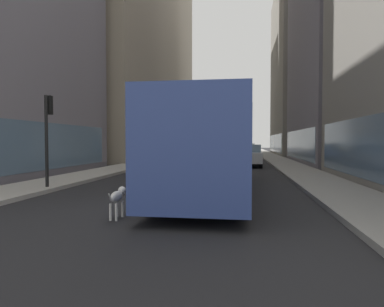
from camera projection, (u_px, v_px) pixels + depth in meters
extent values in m
plane|color=#232326|center=(224.00, 156.00, 43.82)|extent=(120.00, 120.00, 0.00)
cube|color=#ADA89E|center=(180.00, 155.00, 44.65)|extent=(2.40, 110.00, 0.15)
cube|color=gray|center=(269.00, 156.00, 42.99)|extent=(2.40, 110.00, 0.15)
cube|color=slate|center=(26.00, 147.00, 15.62)|extent=(0.08, 16.96, 2.40)
cube|color=slate|center=(160.00, 144.00, 37.58)|extent=(0.08, 20.62, 2.40)
cube|color=#A0937F|center=(158.00, 51.00, 57.52)|extent=(9.62, 14.69, 34.38)
cube|color=slate|center=(186.00, 143.00, 57.37)|extent=(0.08, 13.22, 2.40)
cube|color=slate|center=(374.00, 148.00, 12.13)|extent=(0.08, 14.45, 2.40)
cube|color=slate|center=(299.00, 144.00, 28.70)|extent=(0.08, 13.52, 2.40)
cube|color=gray|center=(314.00, 70.00, 45.88)|extent=(10.16, 17.31, 22.91)
cube|color=slate|center=(275.00, 143.00, 46.95)|extent=(0.08, 15.58, 2.40)
cube|color=#33478C|center=(212.00, 146.00, 12.46)|extent=(2.55, 11.50, 2.75)
cube|color=slate|center=(212.00, 132.00, 12.44)|extent=(2.57, 11.04, 0.90)
cube|color=black|center=(221.00, 166.00, 18.13)|extent=(2.55, 0.16, 0.44)
cylinder|color=black|center=(195.00, 170.00, 16.17)|extent=(0.30, 1.00, 1.00)
cylinder|color=black|center=(243.00, 170.00, 15.85)|extent=(0.30, 1.00, 1.00)
cylinder|color=black|center=(153.00, 195.00, 8.56)|extent=(0.30, 1.00, 1.00)
cylinder|color=black|center=(244.00, 197.00, 8.23)|extent=(0.30, 1.00, 1.00)
cube|color=silver|center=(193.00, 129.00, 17.73)|extent=(0.08, 0.24, 0.40)
cube|color=yellow|center=(211.00, 149.00, 56.15)|extent=(1.91, 4.63, 0.75)
cube|color=slate|center=(211.00, 145.00, 55.90)|extent=(1.75, 2.09, 0.55)
cylinder|color=black|center=(207.00, 150.00, 58.17)|extent=(0.22, 0.64, 0.64)
cylinder|color=black|center=(217.00, 151.00, 57.92)|extent=(0.22, 0.64, 0.64)
cylinder|color=black|center=(204.00, 151.00, 54.41)|extent=(0.22, 0.64, 0.64)
cylinder|color=black|center=(215.00, 151.00, 54.16)|extent=(0.22, 0.64, 0.64)
cube|color=black|center=(233.00, 151.00, 42.28)|extent=(1.88, 4.13, 0.75)
cube|color=slate|center=(233.00, 146.00, 42.05)|extent=(1.73, 1.86, 0.55)
cylinder|color=black|center=(227.00, 153.00, 44.04)|extent=(0.22, 0.64, 0.64)
cylinder|color=black|center=(240.00, 153.00, 43.80)|extent=(0.22, 0.64, 0.64)
cylinder|color=black|center=(226.00, 154.00, 40.78)|extent=(0.22, 0.64, 0.64)
cylinder|color=black|center=(240.00, 154.00, 40.54)|extent=(0.22, 0.64, 0.64)
cube|color=#4C6BB7|center=(247.00, 152.00, 37.62)|extent=(1.80, 4.06, 0.75)
cube|color=slate|center=(247.00, 146.00, 37.40)|extent=(1.66, 1.83, 0.55)
cylinder|color=black|center=(240.00, 155.00, 39.35)|extent=(0.22, 0.64, 0.64)
cylinder|color=black|center=(253.00, 155.00, 39.12)|extent=(0.22, 0.64, 0.64)
cylinder|color=black|center=(239.00, 156.00, 36.15)|extent=(0.22, 0.64, 0.64)
cylinder|color=black|center=(254.00, 156.00, 35.92)|extent=(0.22, 0.64, 0.64)
cube|color=slate|center=(209.00, 152.00, 36.10)|extent=(1.88, 4.31, 0.75)
cube|color=slate|center=(209.00, 146.00, 35.87)|extent=(1.73, 1.94, 0.55)
cylinder|color=black|center=(203.00, 155.00, 37.96)|extent=(0.22, 0.64, 0.64)
cylinder|color=black|center=(218.00, 155.00, 37.72)|extent=(0.22, 0.64, 0.64)
cylinder|color=black|center=(199.00, 157.00, 34.52)|extent=(0.22, 0.64, 0.64)
cylinder|color=black|center=(215.00, 157.00, 34.28)|extent=(0.22, 0.64, 0.64)
cube|color=#B7BABF|center=(249.00, 157.00, 25.21)|extent=(1.75, 4.51, 0.75)
cube|color=slate|center=(249.00, 148.00, 24.96)|extent=(1.61, 2.03, 0.55)
cylinder|color=black|center=(239.00, 161.00, 27.15)|extent=(0.22, 0.64, 0.64)
cylinder|color=black|center=(258.00, 161.00, 26.93)|extent=(0.22, 0.64, 0.64)
cylinder|color=black|center=(238.00, 164.00, 23.51)|extent=(0.22, 0.64, 0.64)
cylinder|color=black|center=(261.00, 164.00, 23.29)|extent=(0.22, 0.64, 0.64)
cube|color=#19519E|center=(185.00, 145.00, 30.60)|extent=(2.30, 2.00, 2.10)
cube|color=silver|center=(177.00, 143.00, 26.89)|extent=(2.30, 5.50, 2.60)
cylinder|color=black|center=(174.00, 157.00, 30.79)|extent=(0.28, 0.90, 0.90)
cylinder|color=black|center=(196.00, 157.00, 30.49)|extent=(0.28, 0.90, 0.90)
cylinder|color=black|center=(159.00, 160.00, 25.35)|extent=(0.28, 0.90, 0.90)
cylinder|color=black|center=(186.00, 160.00, 25.05)|extent=(0.28, 0.90, 0.90)
ellipsoid|color=white|center=(117.00, 197.00, 8.06)|extent=(0.22, 0.60, 0.26)
sphere|color=white|center=(122.00, 191.00, 8.44)|extent=(0.20, 0.20, 0.20)
sphere|color=black|center=(120.00, 190.00, 8.46)|extent=(0.07, 0.07, 0.07)
sphere|color=black|center=(125.00, 190.00, 8.45)|extent=(0.07, 0.07, 0.07)
cylinder|color=white|center=(110.00, 197.00, 7.67)|extent=(0.03, 0.16, 0.19)
cylinder|color=white|center=(117.00, 209.00, 8.29)|extent=(0.06, 0.06, 0.40)
cylinder|color=white|center=(123.00, 209.00, 8.27)|extent=(0.06, 0.06, 0.40)
cylinder|color=white|center=(110.00, 212.00, 7.88)|extent=(0.06, 0.06, 0.40)
cylinder|color=white|center=(116.00, 212.00, 7.86)|extent=(0.06, 0.06, 0.40)
sphere|color=black|center=(120.00, 194.00, 8.15)|extent=(0.04, 0.04, 0.04)
sphere|color=black|center=(113.00, 196.00, 7.99)|extent=(0.04, 0.04, 0.04)
sphere|color=black|center=(114.00, 195.00, 7.88)|extent=(0.04, 0.04, 0.04)
cylinder|color=black|center=(47.00, 141.00, 12.63)|extent=(0.12, 0.12, 3.40)
cube|color=black|center=(49.00, 105.00, 12.76)|extent=(0.24, 0.20, 0.70)
sphere|color=red|center=(50.00, 100.00, 12.86)|extent=(0.11, 0.11, 0.11)
sphere|color=orange|center=(50.00, 105.00, 12.87)|extent=(0.11, 0.11, 0.11)
sphere|color=green|center=(50.00, 111.00, 12.88)|extent=(0.11, 0.11, 0.11)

